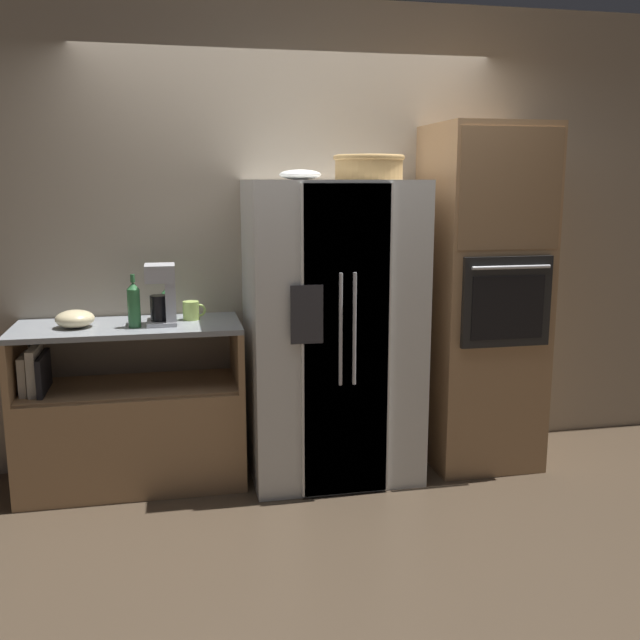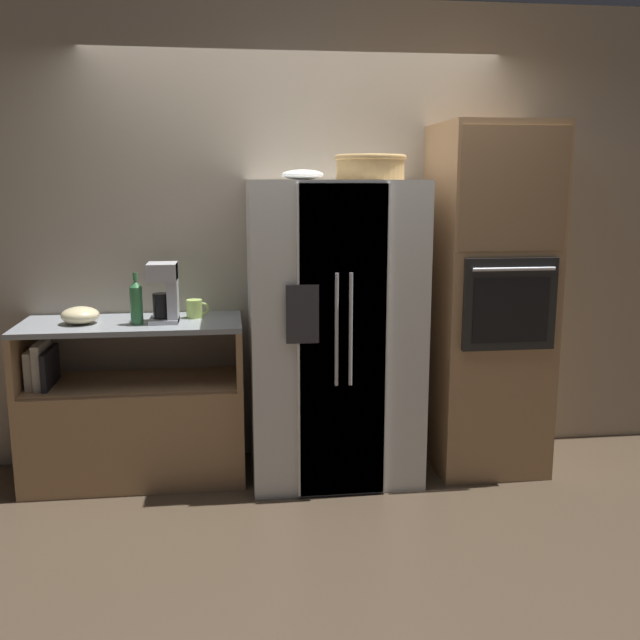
{
  "view_description": "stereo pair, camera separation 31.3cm",
  "coord_description": "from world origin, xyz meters",
  "px_view_note": "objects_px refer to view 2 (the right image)",
  "views": [
    {
      "loc": [
        -0.73,
        -3.95,
        1.74
      ],
      "look_at": [
        0.09,
        -0.05,
        0.96
      ],
      "focal_mm": 40.0,
      "sensor_mm": 36.0,
      "label": 1
    },
    {
      "loc": [
        -0.42,
        -4.0,
        1.74
      ],
      "look_at": [
        0.09,
        -0.05,
        0.96
      ],
      "focal_mm": 40.0,
      "sensor_mm": 36.0,
      "label": 2
    }
  ],
  "objects_px": {
    "mixing_bowl": "(80,315)",
    "coffee_maker": "(166,290)",
    "refrigerator": "(333,331)",
    "wicker_basket": "(370,166)",
    "wall_oven": "(488,300)",
    "bottle_short": "(173,301)",
    "bottle_tall": "(136,302)",
    "fruit_bowl": "(303,175)",
    "mug": "(195,309)"
  },
  "relations": [
    {
      "from": "wall_oven",
      "to": "bottle_tall",
      "type": "distance_m",
      "value": 2.06
    },
    {
      "from": "bottle_short",
      "to": "mixing_bowl",
      "type": "height_order",
      "value": "bottle_short"
    },
    {
      "from": "wall_oven",
      "to": "bottle_short",
      "type": "distance_m",
      "value": 1.89
    },
    {
      "from": "wall_oven",
      "to": "wicker_basket",
      "type": "bearing_deg",
      "value": -173.41
    },
    {
      "from": "fruit_bowl",
      "to": "bottle_tall",
      "type": "relative_size",
      "value": 0.81
    },
    {
      "from": "fruit_bowl",
      "to": "bottle_short",
      "type": "distance_m",
      "value": 1.07
    },
    {
      "from": "mixing_bowl",
      "to": "refrigerator",
      "type": "bearing_deg",
      "value": -2.17
    },
    {
      "from": "coffee_maker",
      "to": "wall_oven",
      "type": "bearing_deg",
      "value": -0.35
    },
    {
      "from": "mixing_bowl",
      "to": "coffee_maker",
      "type": "distance_m",
      "value": 0.51
    },
    {
      "from": "mixing_bowl",
      "to": "wall_oven",
      "type": "bearing_deg",
      "value": -0.61
    },
    {
      "from": "refrigerator",
      "to": "bottle_short",
      "type": "relative_size",
      "value": 8.16
    },
    {
      "from": "wicker_basket",
      "to": "bottle_tall",
      "type": "relative_size",
      "value": 1.36
    },
    {
      "from": "fruit_bowl",
      "to": "mug",
      "type": "bearing_deg",
      "value": 174.35
    },
    {
      "from": "fruit_bowl",
      "to": "mixing_bowl",
      "type": "distance_m",
      "value": 1.49
    },
    {
      "from": "fruit_bowl",
      "to": "mug",
      "type": "height_order",
      "value": "fruit_bowl"
    },
    {
      "from": "bottle_short",
      "to": "mug",
      "type": "xyz_separation_m",
      "value": [
        0.13,
        -0.05,
        -0.04
      ]
    },
    {
      "from": "refrigerator",
      "to": "wicker_basket",
      "type": "height_order",
      "value": "wicker_basket"
    },
    {
      "from": "wall_oven",
      "to": "bottle_tall",
      "type": "xyz_separation_m",
      "value": [
        -2.06,
        -0.04,
        0.04
      ]
    },
    {
      "from": "wall_oven",
      "to": "coffee_maker",
      "type": "bearing_deg",
      "value": 179.65
    },
    {
      "from": "wicker_basket",
      "to": "mug",
      "type": "relative_size",
      "value": 3.02
    },
    {
      "from": "wicker_basket",
      "to": "fruit_bowl",
      "type": "distance_m",
      "value": 0.4
    },
    {
      "from": "fruit_bowl",
      "to": "wall_oven",
      "type": "bearing_deg",
      "value": -3.15
    },
    {
      "from": "bottle_tall",
      "to": "fruit_bowl",
      "type": "bearing_deg",
      "value": 5.8
    },
    {
      "from": "fruit_bowl",
      "to": "mug",
      "type": "relative_size",
      "value": 1.8
    },
    {
      "from": "refrigerator",
      "to": "mug",
      "type": "bearing_deg",
      "value": 169.2
    },
    {
      "from": "refrigerator",
      "to": "wall_oven",
      "type": "xyz_separation_m",
      "value": [
        0.94,
        0.03,
        0.16
      ]
    },
    {
      "from": "bottle_tall",
      "to": "coffee_maker",
      "type": "xyz_separation_m",
      "value": [
        0.16,
        0.05,
        0.06
      ]
    },
    {
      "from": "refrigerator",
      "to": "coffee_maker",
      "type": "height_order",
      "value": "refrigerator"
    },
    {
      "from": "wicker_basket",
      "to": "wall_oven",
      "type": "bearing_deg",
      "value": 6.59
    },
    {
      "from": "fruit_bowl",
      "to": "bottle_short",
      "type": "bearing_deg",
      "value": 171.85
    },
    {
      "from": "wall_oven",
      "to": "coffee_maker",
      "type": "relative_size",
      "value": 6.08
    },
    {
      "from": "fruit_bowl",
      "to": "coffee_maker",
      "type": "bearing_deg",
      "value": -176.4
    },
    {
      "from": "mixing_bowl",
      "to": "fruit_bowl",
      "type": "bearing_deg",
      "value": 1.62
    },
    {
      "from": "refrigerator",
      "to": "wall_oven",
      "type": "height_order",
      "value": "wall_oven"
    },
    {
      "from": "wicker_basket",
      "to": "bottle_short",
      "type": "distance_m",
      "value": 1.4
    },
    {
      "from": "fruit_bowl",
      "to": "coffee_maker",
      "type": "height_order",
      "value": "fruit_bowl"
    },
    {
      "from": "wall_oven",
      "to": "bottle_short",
      "type": "xyz_separation_m",
      "value": [
        -1.88,
        0.17,
        0.01
      ]
    },
    {
      "from": "wicker_basket",
      "to": "fruit_bowl",
      "type": "bearing_deg",
      "value": 157.95
    },
    {
      "from": "bottle_tall",
      "to": "mug",
      "type": "relative_size",
      "value": 2.22
    },
    {
      "from": "fruit_bowl",
      "to": "bottle_tall",
      "type": "xyz_separation_m",
      "value": [
        -0.95,
        -0.1,
        -0.7
      ]
    },
    {
      "from": "refrigerator",
      "to": "bottle_tall",
      "type": "height_order",
      "value": "refrigerator"
    },
    {
      "from": "wicker_basket",
      "to": "refrigerator",
      "type": "bearing_deg",
      "value": 163.76
    },
    {
      "from": "fruit_bowl",
      "to": "mixing_bowl",
      "type": "xyz_separation_m",
      "value": [
        -1.27,
        -0.04,
        -0.78
      ]
    },
    {
      "from": "bottle_short",
      "to": "mug",
      "type": "height_order",
      "value": "bottle_short"
    },
    {
      "from": "bottle_short",
      "to": "mug",
      "type": "bearing_deg",
      "value": -19.68
    },
    {
      "from": "wall_oven",
      "to": "mixing_bowl",
      "type": "bearing_deg",
      "value": 179.39
    },
    {
      "from": "refrigerator",
      "to": "wicker_basket",
      "type": "distance_m",
      "value": 0.97
    },
    {
      "from": "mug",
      "to": "mixing_bowl",
      "type": "xyz_separation_m",
      "value": [
        -0.64,
        -0.1,
        -0.01
      ]
    },
    {
      "from": "refrigerator",
      "to": "fruit_bowl",
      "type": "xyz_separation_m",
      "value": [
        -0.17,
        0.09,
        0.9
      ]
    },
    {
      "from": "bottle_tall",
      "to": "mixing_bowl",
      "type": "height_order",
      "value": "bottle_tall"
    }
  ]
}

